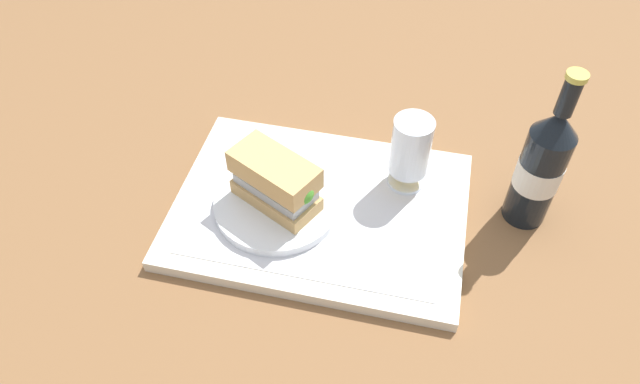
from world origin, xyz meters
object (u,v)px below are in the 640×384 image
at_px(plate, 277,203).
at_px(beer_glass, 410,150).
at_px(beer_bottle, 541,167).
at_px(sandwich, 277,182).

height_order(plate, beer_glass, beer_glass).
bearing_deg(beer_bottle, sandwich, -166.41).
relative_size(plate, sandwich, 1.31).
relative_size(sandwich, beer_glass, 1.16).
bearing_deg(sandwich, plate, 180.00).
bearing_deg(plate, sandwich, -26.99).
bearing_deg(beer_glass, plate, -153.05).
distance_m(plate, beer_glass, 0.22).
xyz_separation_m(plate, beer_bottle, (0.37, 0.09, 0.08)).
height_order(plate, sandwich, sandwich).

